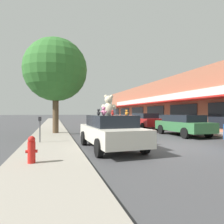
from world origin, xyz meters
The scene contains 15 objects.
ground_plane centered at (0.00, 0.00, 0.00)m, with size 260.00×260.00×0.00m, color #424244.
sidewalk_near centered at (-5.60, 0.00, 0.06)m, with size 2.44×90.00×0.12m.
storefront_row centered at (13.17, 14.42, 2.77)m, with size 14.38×39.03×5.55m.
plush_art_car centered at (-3.02, 0.27, 0.79)m, with size 2.17×4.65×1.48m.
teddy_bear_giant centered at (-3.01, 0.65, 1.93)m, with size 0.71×0.51×0.93m.
teddy_bear_orange centered at (-2.47, -0.26, 1.60)m, with size 0.14×0.18×0.24m.
teddy_bear_red centered at (-2.92, 0.32, 1.59)m, with size 0.17×0.13×0.22m.
teddy_bear_white centered at (-2.81, 1.16, 1.63)m, with size 0.24×0.18×0.32m.
teddy_bear_black centered at (-3.69, -0.31, 1.61)m, with size 0.17×0.20×0.27m.
teddy_bear_pink centered at (-3.47, -0.29, 1.66)m, with size 0.26×0.24×0.37m.
parked_car_far_center centered at (3.15, 3.73, 0.79)m, with size 1.94×4.56×1.44m.
parked_car_far_right centered at (3.15, 9.76, 0.82)m, with size 1.96×4.75×1.52m.
street_tree centered at (-5.30, 6.85, 4.69)m, with size 4.54×4.54×6.85m.
fire_hydrant centered at (-6.04, -1.88, 0.52)m, with size 0.33×0.22×0.79m.
parking_meter centered at (-6.08, 2.37, 0.93)m, with size 0.14×0.10×1.27m.
Camera 1 is at (-5.40, -8.14, 1.61)m, focal length 32.00 mm.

